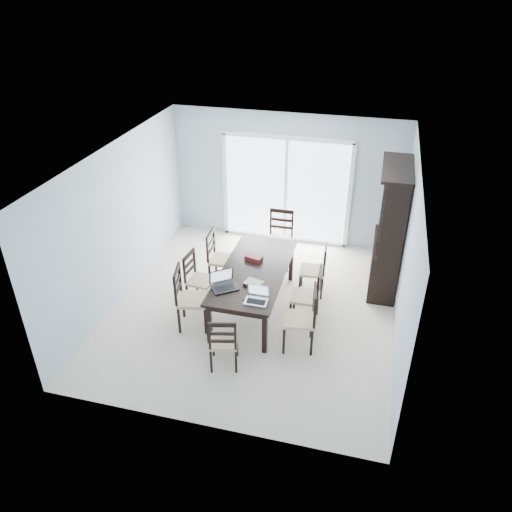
# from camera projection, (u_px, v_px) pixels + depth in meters

# --- Properties ---
(floor) EXTENTS (5.00, 5.00, 0.00)m
(floor) POSITION_uv_depth(u_px,v_px,m) (254.00, 308.00, 8.26)
(floor) COLOR beige
(floor) RESTS_ON ground
(ceiling) EXTENTS (5.00, 5.00, 0.00)m
(ceiling) POSITION_uv_depth(u_px,v_px,m) (254.00, 157.00, 6.94)
(ceiling) COLOR white
(ceiling) RESTS_ON back_wall
(back_wall) EXTENTS (4.50, 0.02, 2.60)m
(back_wall) POSITION_uv_depth(u_px,v_px,m) (286.00, 180.00, 9.68)
(back_wall) COLOR #9DAFBC
(back_wall) RESTS_ON floor
(wall_left) EXTENTS (0.02, 5.00, 2.60)m
(wall_left) POSITION_uv_depth(u_px,v_px,m) (120.00, 223.00, 8.08)
(wall_left) COLOR #9DAFBC
(wall_left) RESTS_ON floor
(wall_right) EXTENTS (0.02, 5.00, 2.60)m
(wall_right) POSITION_uv_depth(u_px,v_px,m) (406.00, 258.00, 7.11)
(wall_right) COLOR #9DAFBC
(wall_right) RESTS_ON floor
(balcony) EXTENTS (4.50, 2.00, 0.10)m
(balcony) POSITION_uv_depth(u_px,v_px,m) (293.00, 220.00, 11.20)
(balcony) COLOR gray
(balcony) RESTS_ON ground
(railing) EXTENTS (4.50, 0.06, 1.10)m
(railing) POSITION_uv_depth(u_px,v_px,m) (302.00, 178.00, 11.73)
(railing) COLOR #99999E
(railing) RESTS_ON balcony
(dining_table) EXTENTS (1.00, 2.20, 0.75)m
(dining_table) POSITION_uv_depth(u_px,v_px,m) (254.00, 274.00, 7.92)
(dining_table) COLOR black
(dining_table) RESTS_ON floor
(china_hutch) EXTENTS (0.50, 1.38, 2.20)m
(china_hutch) POSITION_uv_depth(u_px,v_px,m) (390.00, 231.00, 8.32)
(china_hutch) COLOR black
(china_hutch) RESTS_ON floor
(sliding_door) EXTENTS (2.52, 0.05, 2.18)m
(sliding_door) POSITION_uv_depth(u_px,v_px,m) (286.00, 190.00, 9.77)
(sliding_door) COLOR silver
(sliding_door) RESTS_ON floor
(chair_left_near) EXTENTS (0.54, 0.53, 1.19)m
(chair_left_near) POSITION_uv_depth(u_px,v_px,m) (186.00, 292.00, 7.57)
(chair_left_near) COLOR black
(chair_left_near) RESTS_ON floor
(chair_left_mid) EXTENTS (0.45, 0.43, 1.05)m
(chair_left_mid) POSITION_uv_depth(u_px,v_px,m) (196.00, 273.00, 8.15)
(chair_left_mid) COLOR black
(chair_left_mid) RESTS_ON floor
(chair_left_far) EXTENTS (0.45, 0.44, 1.13)m
(chair_left_far) POSITION_uv_depth(u_px,v_px,m) (217.00, 252.00, 8.66)
(chair_left_far) COLOR black
(chair_left_far) RESTS_ON floor
(chair_right_near) EXTENTS (0.52, 0.51, 1.18)m
(chair_right_near) POSITION_uv_depth(u_px,v_px,m) (306.00, 312.00, 7.14)
(chair_right_near) COLOR black
(chair_right_near) RESTS_ON floor
(chair_right_mid) EXTENTS (0.44, 0.43, 1.11)m
(chair_right_mid) POSITION_uv_depth(u_px,v_px,m) (311.00, 290.00, 7.67)
(chair_right_mid) COLOR black
(chair_right_mid) RESTS_ON floor
(chair_right_far) EXTENTS (0.45, 0.43, 1.08)m
(chair_right_far) POSITION_uv_depth(u_px,v_px,m) (318.00, 264.00, 8.36)
(chair_right_far) COLOR black
(chair_right_far) RESTS_ON floor
(chair_end_near) EXTENTS (0.46, 0.47, 1.01)m
(chair_end_near) POSITION_uv_depth(u_px,v_px,m) (223.00, 338.00, 6.77)
(chair_end_near) COLOR black
(chair_end_near) RESTS_ON floor
(chair_end_far) EXTENTS (0.45, 0.47, 1.20)m
(chair_end_far) POSITION_uv_depth(u_px,v_px,m) (280.00, 232.00, 9.23)
(chair_end_far) COLOR black
(chair_end_far) RESTS_ON floor
(laptop_dark) EXTENTS (0.45, 0.43, 0.26)m
(laptop_dark) POSITION_uv_depth(u_px,v_px,m) (225.00, 285.00, 7.39)
(laptop_dark) COLOR black
(laptop_dark) RESTS_ON dining_table
(laptop_silver) EXTENTS (0.33, 0.23, 0.23)m
(laptop_silver) POSITION_uv_depth(u_px,v_px,m) (256.00, 299.00, 7.10)
(laptop_silver) COLOR silver
(laptop_silver) RESTS_ON dining_table
(book_stack) EXTENTS (0.31, 0.27, 0.04)m
(book_stack) POSITION_uv_depth(u_px,v_px,m) (253.00, 283.00, 7.51)
(book_stack) COLOR maroon
(book_stack) RESTS_ON dining_table
(cell_phone) EXTENTS (0.11, 0.06, 0.01)m
(cell_phone) POSITION_uv_depth(u_px,v_px,m) (246.00, 300.00, 7.16)
(cell_phone) COLOR black
(cell_phone) RESTS_ON dining_table
(game_box) EXTENTS (0.30, 0.20, 0.07)m
(game_box) POSITION_uv_depth(u_px,v_px,m) (254.00, 258.00, 8.12)
(game_box) COLOR #541022
(game_box) RESTS_ON dining_table
(hot_tub) EXTENTS (2.02, 1.89, 0.88)m
(hot_tub) POSITION_uv_depth(u_px,v_px,m) (262.00, 194.00, 11.22)
(hot_tub) COLOR brown
(hot_tub) RESTS_ON balcony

